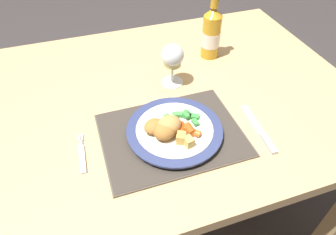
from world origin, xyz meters
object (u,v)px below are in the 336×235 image
at_px(dinner_plate, 174,131).
at_px(bottle, 211,32).
at_px(table_knife, 261,132).
at_px(dining_table, 147,118).
at_px(wine_glass, 173,58).
at_px(fork, 82,156).

distance_m(dinner_plate, bottle, 0.42).
relative_size(dinner_plate, bottle, 1.01).
bearing_deg(bottle, table_knife, -93.54).
relative_size(dining_table, wine_glass, 9.57).
height_order(dining_table, fork, fork).
bearing_deg(table_knife, wine_glass, 118.33).
bearing_deg(fork, bottle, 33.58).
bearing_deg(wine_glass, fork, -145.45).
bearing_deg(dinner_plate, table_knife, -16.83).
relative_size(fork, table_knife, 0.69).
bearing_deg(fork, dinner_plate, -0.79).
distance_m(fork, table_knife, 0.47).
relative_size(table_knife, wine_glass, 1.36).
bearing_deg(bottle, fork, -146.42).
relative_size(dining_table, bottle, 5.27).
relative_size(fork, bottle, 0.51).
height_order(table_knife, wine_glass, wine_glass).
distance_m(table_knife, wine_glass, 0.34).
height_order(dining_table, bottle, bottle).
height_order(dining_table, dinner_plate, dinner_plate).
xyz_separation_m(wine_glass, bottle, (0.18, 0.11, -0.00)).
xyz_separation_m(dinner_plate, wine_glass, (0.07, 0.22, 0.08)).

